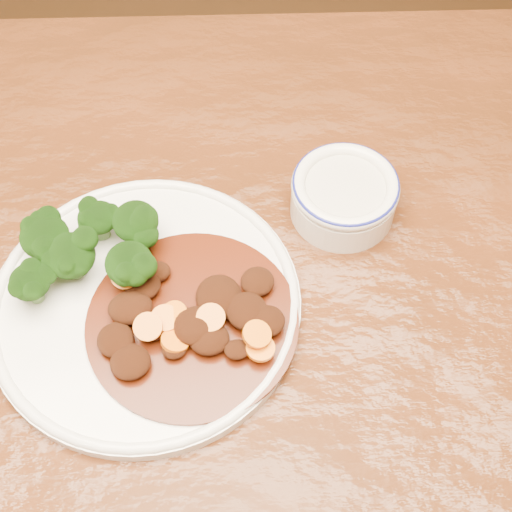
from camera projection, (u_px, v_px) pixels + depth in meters
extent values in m
cube|color=#4D220D|center=(192.00, 337.00, 0.69)|extent=(1.60, 1.07, 0.04)
cylinder|color=silver|center=(146.00, 305.00, 0.68)|extent=(0.30, 0.30, 0.01)
torus|color=silver|center=(145.00, 302.00, 0.67)|extent=(0.29, 0.29, 0.01)
cylinder|color=#5D8544|center=(103.00, 230.00, 0.71)|extent=(0.01, 0.01, 0.02)
ellipsoid|color=black|center=(99.00, 218.00, 0.69)|extent=(0.04, 0.04, 0.03)
cylinder|color=#5D8544|center=(76.00, 269.00, 0.68)|extent=(0.01, 0.01, 0.02)
ellipsoid|color=black|center=(70.00, 256.00, 0.66)|extent=(0.05, 0.05, 0.04)
cylinder|color=#5D8544|center=(51.00, 251.00, 0.69)|extent=(0.01, 0.01, 0.02)
ellipsoid|color=black|center=(45.00, 237.00, 0.67)|extent=(0.05, 0.05, 0.04)
cylinder|color=#5D8544|center=(36.00, 293.00, 0.67)|extent=(0.01, 0.01, 0.02)
ellipsoid|color=black|center=(30.00, 282.00, 0.65)|extent=(0.04, 0.04, 0.03)
cylinder|color=#5D8544|center=(139.00, 235.00, 0.70)|extent=(0.01, 0.01, 0.02)
ellipsoid|color=black|center=(135.00, 222.00, 0.68)|extent=(0.04, 0.04, 0.04)
cylinder|color=#5D8544|center=(133.00, 277.00, 0.68)|extent=(0.01, 0.01, 0.02)
ellipsoid|color=black|center=(129.00, 263.00, 0.66)|extent=(0.05, 0.05, 0.04)
cylinder|color=#5D8544|center=(99.00, 230.00, 0.71)|extent=(0.01, 0.01, 0.02)
ellipsoid|color=black|center=(96.00, 218.00, 0.69)|extent=(0.04, 0.04, 0.03)
cylinder|color=#421307|center=(192.00, 322.00, 0.66)|extent=(0.20, 0.20, 0.00)
ellipsoid|color=black|center=(130.00, 308.00, 0.65)|extent=(0.04, 0.03, 0.02)
ellipsoid|color=black|center=(154.00, 330.00, 0.64)|extent=(0.02, 0.02, 0.01)
ellipsoid|color=black|center=(198.00, 333.00, 0.64)|extent=(0.03, 0.03, 0.02)
ellipsoid|color=black|center=(219.00, 297.00, 0.66)|extent=(0.04, 0.05, 0.02)
ellipsoid|color=black|center=(156.00, 272.00, 0.68)|extent=(0.03, 0.02, 0.01)
ellipsoid|color=black|center=(257.00, 281.00, 0.67)|extent=(0.03, 0.03, 0.02)
ellipsoid|color=black|center=(115.00, 340.00, 0.64)|extent=(0.03, 0.04, 0.02)
ellipsoid|color=black|center=(237.00, 350.00, 0.63)|extent=(0.02, 0.02, 0.01)
ellipsoid|color=black|center=(267.00, 321.00, 0.64)|extent=(0.03, 0.03, 0.02)
ellipsoid|color=black|center=(195.00, 326.00, 0.64)|extent=(0.04, 0.04, 0.02)
ellipsoid|color=black|center=(247.00, 311.00, 0.65)|extent=(0.04, 0.04, 0.02)
ellipsoid|color=black|center=(128.00, 359.00, 0.63)|extent=(0.03, 0.03, 0.02)
ellipsoid|color=black|center=(130.00, 362.00, 0.63)|extent=(0.04, 0.03, 0.02)
ellipsoid|color=black|center=(143.00, 285.00, 0.67)|extent=(0.03, 0.03, 0.02)
ellipsoid|color=black|center=(174.00, 350.00, 0.63)|extent=(0.02, 0.02, 0.01)
ellipsoid|color=black|center=(209.00, 339.00, 0.64)|extent=(0.04, 0.03, 0.02)
cylinder|color=#D6620B|center=(175.00, 341.00, 0.64)|extent=(0.03, 0.03, 0.01)
cylinder|color=#D6620B|center=(211.00, 318.00, 0.64)|extent=(0.03, 0.03, 0.01)
cylinder|color=#D6620B|center=(210.00, 296.00, 0.66)|extent=(0.03, 0.03, 0.01)
cylinder|color=#D6620B|center=(148.00, 327.00, 0.63)|extent=(0.03, 0.03, 0.01)
cylinder|color=#D6620B|center=(165.00, 318.00, 0.64)|extent=(0.04, 0.04, 0.01)
cylinder|color=#D6620B|center=(178.00, 330.00, 0.64)|extent=(0.04, 0.04, 0.02)
cylinder|color=#D6620B|center=(174.00, 315.00, 0.65)|extent=(0.03, 0.04, 0.01)
cylinder|color=#D6620B|center=(125.00, 275.00, 0.66)|extent=(0.03, 0.03, 0.02)
cylinder|color=#D6620B|center=(260.00, 348.00, 0.63)|extent=(0.03, 0.03, 0.01)
cylinder|color=#D6620B|center=(257.00, 334.00, 0.63)|extent=(0.03, 0.03, 0.01)
cylinder|color=silver|center=(343.00, 201.00, 0.73)|extent=(0.11, 0.11, 0.03)
cylinder|color=beige|center=(345.00, 188.00, 0.71)|extent=(0.08, 0.08, 0.01)
torus|color=silver|center=(346.00, 186.00, 0.71)|extent=(0.11, 0.11, 0.01)
torus|color=navy|center=(346.00, 184.00, 0.71)|extent=(0.11, 0.11, 0.01)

